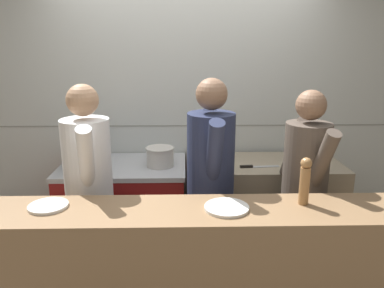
# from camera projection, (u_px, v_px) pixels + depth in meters

# --- Properties ---
(wall_back_tiled) EXTENTS (8.00, 0.06, 2.60)m
(wall_back_tiled) POSITION_uv_depth(u_px,v_px,m) (186.00, 110.00, 3.61)
(wall_back_tiled) COLOR silver
(wall_back_tiled) RESTS_ON ground_plane
(oven_range) EXTENTS (1.10, 0.71, 0.88)m
(oven_range) POSITION_uv_depth(u_px,v_px,m) (125.00, 210.00, 3.43)
(oven_range) COLOR maroon
(oven_range) RESTS_ON ground_plane
(prep_counter) EXTENTS (1.35, 0.65, 0.89)m
(prep_counter) POSITION_uv_depth(u_px,v_px,m) (262.00, 208.00, 3.46)
(prep_counter) COLOR gray
(prep_counter) RESTS_ON ground_plane
(pass_counter) EXTENTS (3.20, 0.45, 0.96)m
(pass_counter) POSITION_uv_depth(u_px,v_px,m) (210.00, 279.00, 2.37)
(pass_counter) COLOR #93704C
(pass_counter) RESTS_ON ground_plane
(stock_pot) EXTENTS (0.34, 0.34, 0.17)m
(stock_pot) POSITION_uv_depth(u_px,v_px,m) (85.00, 156.00, 3.25)
(stock_pot) COLOR #2D2D33
(stock_pot) RESTS_ON oven_range
(sauce_pot) EXTENTS (0.25, 0.25, 0.17)m
(sauce_pot) POSITION_uv_depth(u_px,v_px,m) (160.00, 156.00, 3.26)
(sauce_pot) COLOR beige
(sauce_pot) RESTS_ON oven_range
(chefs_knife) EXTENTS (0.34, 0.06, 0.02)m
(chefs_knife) POSITION_uv_depth(u_px,v_px,m) (256.00, 167.00, 3.21)
(chefs_knife) COLOR #B7BABF
(chefs_knife) RESTS_ON prep_counter
(plated_dish_main) EXTENTS (0.24, 0.24, 0.02)m
(plated_dish_main) POSITION_uv_depth(u_px,v_px,m) (48.00, 206.00, 2.26)
(plated_dish_main) COLOR white
(plated_dish_main) RESTS_ON pass_counter
(plated_dish_appetiser) EXTENTS (0.27, 0.27, 0.02)m
(plated_dish_appetiser) POSITION_uv_depth(u_px,v_px,m) (227.00, 208.00, 2.24)
(plated_dish_appetiser) COLOR white
(plated_dish_appetiser) RESTS_ON pass_counter
(pepper_mill) EXTENTS (0.07, 0.07, 0.30)m
(pepper_mill) POSITION_uv_depth(u_px,v_px,m) (305.00, 180.00, 2.28)
(pepper_mill) COLOR #AD7A47
(pepper_mill) RESTS_ON pass_counter
(chef_head_cook) EXTENTS (0.41, 0.73, 1.66)m
(chef_head_cook) POSITION_uv_depth(u_px,v_px,m) (89.00, 187.00, 2.69)
(chef_head_cook) COLOR black
(chef_head_cook) RESTS_ON ground_plane
(chef_sous) EXTENTS (0.36, 0.74, 1.70)m
(chef_sous) POSITION_uv_depth(u_px,v_px,m) (210.00, 181.00, 2.76)
(chef_sous) COLOR black
(chef_sous) RESTS_ON ground_plane
(chef_line) EXTENTS (0.39, 0.71, 1.61)m
(chef_line) POSITION_uv_depth(u_px,v_px,m) (304.00, 187.00, 2.76)
(chef_line) COLOR black
(chef_line) RESTS_ON ground_plane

